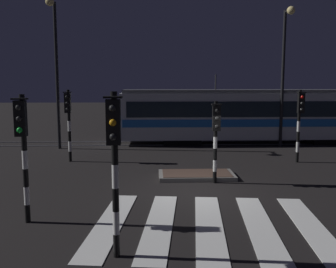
{
  "coord_description": "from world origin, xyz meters",
  "views": [
    {
      "loc": [
        -1.43,
        -12.39,
        3.64
      ],
      "look_at": [
        -0.78,
        4.34,
        1.4
      ],
      "focal_mm": 40.73,
      "sensor_mm": 36.0,
      "label": 1
    }
  ],
  "objects_px": {
    "traffic_light_corner_near_left": "(23,140)",
    "street_lamp_trackside_right": "(285,62)",
    "traffic_light_kerb_mid_left": "(114,150)",
    "traffic_light_corner_far_right": "(300,115)",
    "traffic_light_corner_far_left": "(68,115)",
    "tram": "(255,114)",
    "traffic_light_median_centre": "(216,130)",
    "street_lamp_trackside_left": "(55,58)"
  },
  "relations": [
    {
      "from": "traffic_light_corner_near_left",
      "to": "street_lamp_trackside_right",
      "type": "distance_m",
      "value": 16.04
    },
    {
      "from": "traffic_light_kerb_mid_left",
      "to": "traffic_light_corner_far_right",
      "type": "bearing_deg",
      "value": 51.63
    },
    {
      "from": "traffic_light_corner_near_left",
      "to": "traffic_light_corner_far_right",
      "type": "height_order",
      "value": "traffic_light_corner_near_left"
    },
    {
      "from": "traffic_light_corner_far_left",
      "to": "tram",
      "type": "height_order",
      "value": "tram"
    },
    {
      "from": "traffic_light_corner_far_left",
      "to": "tram",
      "type": "relative_size",
      "value": 0.2
    },
    {
      "from": "traffic_light_corner_far_left",
      "to": "street_lamp_trackside_right",
      "type": "distance_m",
      "value": 12.17
    },
    {
      "from": "traffic_light_corner_far_right",
      "to": "street_lamp_trackside_right",
      "type": "xyz_separation_m",
      "value": [
        0.71,
        4.36,
        2.63
      ]
    },
    {
      "from": "traffic_light_median_centre",
      "to": "traffic_light_corner_far_left",
      "type": "bearing_deg",
      "value": 146.28
    },
    {
      "from": "street_lamp_trackside_right",
      "to": "traffic_light_median_centre",
      "type": "bearing_deg",
      "value": -123.03
    },
    {
      "from": "traffic_light_corner_far_right",
      "to": "street_lamp_trackside_left",
      "type": "relative_size",
      "value": 0.42
    },
    {
      "from": "traffic_light_median_centre",
      "to": "traffic_light_corner_near_left",
      "type": "height_order",
      "value": "traffic_light_corner_near_left"
    },
    {
      "from": "traffic_light_kerb_mid_left",
      "to": "traffic_light_median_centre",
      "type": "bearing_deg",
      "value": 62.71
    },
    {
      "from": "traffic_light_median_centre",
      "to": "traffic_light_corner_far_left",
      "type": "height_order",
      "value": "traffic_light_corner_far_left"
    },
    {
      "from": "street_lamp_trackside_right",
      "to": "traffic_light_kerb_mid_left",
      "type": "bearing_deg",
      "value": -120.66
    },
    {
      "from": "traffic_light_corner_far_left",
      "to": "traffic_light_corner_far_right",
      "type": "bearing_deg",
      "value": -3.08
    },
    {
      "from": "street_lamp_trackside_left",
      "to": "tram",
      "type": "height_order",
      "value": "street_lamp_trackside_left"
    },
    {
      "from": "traffic_light_corner_near_left",
      "to": "traffic_light_kerb_mid_left",
      "type": "height_order",
      "value": "traffic_light_kerb_mid_left"
    },
    {
      "from": "traffic_light_corner_near_left",
      "to": "traffic_light_kerb_mid_left",
      "type": "distance_m",
      "value": 3.29
    },
    {
      "from": "traffic_light_median_centre",
      "to": "street_lamp_trackside_right",
      "type": "relative_size",
      "value": 0.39
    },
    {
      "from": "traffic_light_corner_far_left",
      "to": "tram",
      "type": "xyz_separation_m",
      "value": [
        10.07,
        5.3,
        -0.46
      ]
    },
    {
      "from": "traffic_light_median_centre",
      "to": "tram",
      "type": "bearing_deg",
      "value": 67.27
    },
    {
      "from": "street_lamp_trackside_left",
      "to": "tram",
      "type": "xyz_separation_m",
      "value": [
        11.43,
        1.86,
        -3.24
      ]
    },
    {
      "from": "street_lamp_trackside_right",
      "to": "street_lamp_trackside_left",
      "type": "relative_size",
      "value": 0.97
    },
    {
      "from": "traffic_light_kerb_mid_left",
      "to": "tram",
      "type": "height_order",
      "value": "tram"
    },
    {
      "from": "traffic_light_corner_far_left",
      "to": "traffic_light_kerb_mid_left",
      "type": "bearing_deg",
      "value": -72.74
    },
    {
      "from": "traffic_light_kerb_mid_left",
      "to": "street_lamp_trackside_left",
      "type": "bearing_deg",
      "value": 108.38
    },
    {
      "from": "street_lamp_trackside_right",
      "to": "street_lamp_trackside_left",
      "type": "xyz_separation_m",
      "value": [
        -12.62,
        -0.35,
        0.15
      ]
    },
    {
      "from": "traffic_light_median_centre",
      "to": "traffic_light_corner_near_left",
      "type": "relative_size",
      "value": 0.89
    },
    {
      "from": "traffic_light_kerb_mid_left",
      "to": "tram",
      "type": "relative_size",
      "value": 0.21
    },
    {
      "from": "traffic_light_median_centre",
      "to": "traffic_light_corner_far_right",
      "type": "xyz_separation_m",
      "value": [
        4.41,
        3.53,
        0.23
      ]
    },
    {
      "from": "traffic_light_kerb_mid_left",
      "to": "tram",
      "type": "distance_m",
      "value": 16.8
    },
    {
      "from": "street_lamp_trackside_left",
      "to": "tram",
      "type": "bearing_deg",
      "value": 9.24
    },
    {
      "from": "traffic_light_corner_far_left",
      "to": "street_lamp_trackside_right",
      "type": "height_order",
      "value": "street_lamp_trackside_right"
    },
    {
      "from": "traffic_light_median_centre",
      "to": "traffic_light_corner_near_left",
      "type": "distance_m",
      "value": 6.73
    },
    {
      "from": "traffic_light_corner_far_left",
      "to": "tram",
      "type": "bearing_deg",
      "value": 27.77
    },
    {
      "from": "traffic_light_median_centre",
      "to": "street_lamp_trackside_left",
      "type": "height_order",
      "value": "street_lamp_trackside_left"
    },
    {
      "from": "traffic_light_corner_far_left",
      "to": "street_lamp_trackside_right",
      "type": "relative_size",
      "value": 0.43
    },
    {
      "from": "traffic_light_kerb_mid_left",
      "to": "street_lamp_trackside_right",
      "type": "distance_m",
      "value": 16.21
    },
    {
      "from": "traffic_light_corner_far_left",
      "to": "street_lamp_trackside_left",
      "type": "distance_m",
      "value": 4.63
    },
    {
      "from": "traffic_light_median_centre",
      "to": "traffic_light_kerb_mid_left",
      "type": "distance_m",
      "value": 6.63
    },
    {
      "from": "traffic_light_corner_far_left",
      "to": "street_lamp_trackside_left",
      "type": "xyz_separation_m",
      "value": [
        -1.36,
        3.44,
        2.78
      ]
    },
    {
      "from": "traffic_light_kerb_mid_left",
      "to": "street_lamp_trackside_right",
      "type": "height_order",
      "value": "street_lamp_trackside_right"
    }
  ]
}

